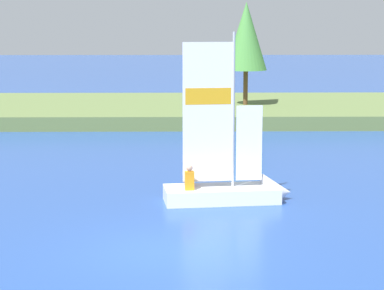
# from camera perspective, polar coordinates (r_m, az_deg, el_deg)

# --- Properties ---
(ground_plane) EXTENTS (200.00, 200.00, 0.00)m
(ground_plane) POSITION_cam_1_polar(r_m,az_deg,el_deg) (18.75, -2.35, -8.24)
(ground_plane) COLOR #234793
(shore_bank) EXTENTS (80.00, 12.54, 0.76)m
(shore_bank) POSITION_cam_1_polar(r_m,az_deg,el_deg) (44.37, -1.47, 2.75)
(shore_bank) COLOR #5B703D
(shore_bank) RESTS_ON ground
(shoreline_tree_centre) EXTENTS (2.45, 2.45, 5.96)m
(shoreline_tree_centre) POSITION_cam_1_polar(r_m,az_deg,el_deg) (43.44, 4.19, 8.34)
(shoreline_tree_centre) COLOR brown
(shoreline_tree_centre) RESTS_ON shore_bank
(sailboat) EXTENTS (4.21, 1.78, 5.75)m
(sailboat) POSITION_cam_1_polar(r_m,az_deg,el_deg) (23.74, 3.63, -3.27)
(sailboat) COLOR white
(sailboat) RESTS_ON ground
(channel_buoy) EXTENTS (0.46, 0.46, 0.46)m
(channel_buoy) POSITION_cam_1_polar(r_m,az_deg,el_deg) (29.67, 4.32, -1.07)
(channel_buoy) COLOR #E54C19
(channel_buoy) RESTS_ON ground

